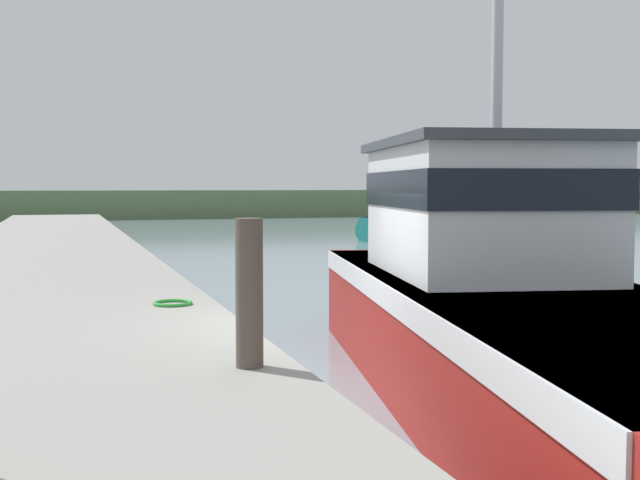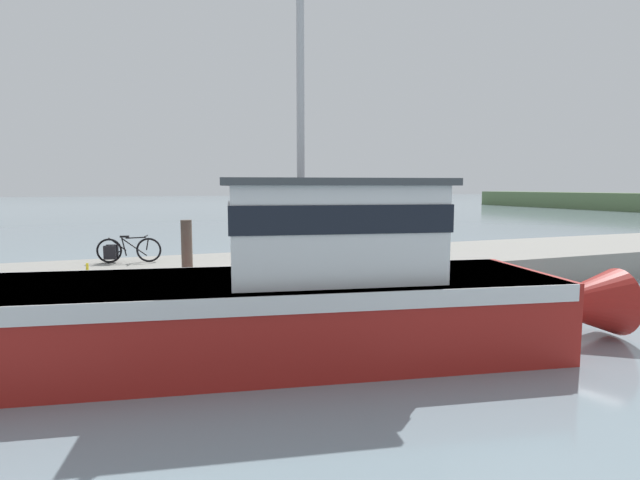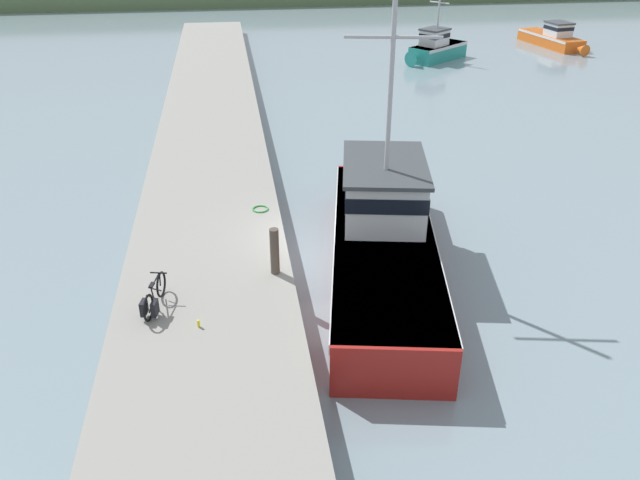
{
  "view_description": "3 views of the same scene",
  "coord_description": "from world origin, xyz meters",
  "px_view_note": "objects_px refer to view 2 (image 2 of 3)",
  "views": [
    {
      "loc": [
        -3.14,
        -9.19,
        2.59
      ],
      "look_at": [
        -0.68,
        -1.58,
        2.05
      ],
      "focal_mm": 45.0,
      "sensor_mm": 36.0,
      "label": 1
    },
    {
      "loc": [
        10.34,
        -3.3,
        3.06
      ],
      "look_at": [
        0.39,
        0.56,
        1.92
      ],
      "focal_mm": 28.0,
      "sensor_mm": 36.0,
      "label": 2
    },
    {
      "loc": [
        -2.47,
        -17.06,
        10.14
      ],
      "look_at": [
        -0.03,
        -0.59,
        1.07
      ],
      "focal_mm": 35.0,
      "sensor_mm": 36.0,
      "label": 3
    }
  ],
  "objects_px": {
    "water_bottle_by_bike": "(87,267)",
    "mooring_post": "(187,250)",
    "fishing_boat_main": "(291,291)",
    "bicycle_touring": "(123,250)"
  },
  "relations": [
    {
      "from": "water_bottle_by_bike",
      "to": "fishing_boat_main",
      "type": "bearing_deg",
      "value": 33.76
    },
    {
      "from": "fishing_boat_main",
      "to": "bicycle_touring",
      "type": "relative_size",
      "value": 7.43
    },
    {
      "from": "bicycle_touring",
      "to": "water_bottle_by_bike",
      "type": "distance_m",
      "value": 1.45
    },
    {
      "from": "bicycle_touring",
      "to": "water_bottle_by_bike",
      "type": "relative_size",
      "value": 8.93
    },
    {
      "from": "bicycle_touring",
      "to": "mooring_post",
      "type": "bearing_deg",
      "value": 35.9
    },
    {
      "from": "bicycle_touring",
      "to": "mooring_post",
      "type": "height_order",
      "value": "mooring_post"
    },
    {
      "from": "fishing_boat_main",
      "to": "water_bottle_by_bike",
      "type": "relative_size",
      "value": 66.29
    },
    {
      "from": "mooring_post",
      "to": "water_bottle_by_bike",
      "type": "xyz_separation_m",
      "value": [
        -2.08,
        -2.27,
        -0.59
      ]
    },
    {
      "from": "water_bottle_by_bike",
      "to": "mooring_post",
      "type": "bearing_deg",
      "value": 47.46
    },
    {
      "from": "fishing_boat_main",
      "to": "mooring_post",
      "type": "distance_m",
      "value": 3.75
    }
  ]
}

